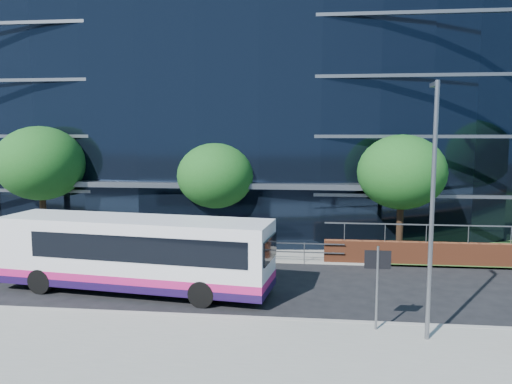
# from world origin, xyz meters

# --- Properties ---
(ground) EXTENTS (200.00, 200.00, 0.00)m
(ground) POSITION_xyz_m (0.00, 0.00, 0.00)
(ground) COLOR black
(ground) RESTS_ON ground
(pavement_near) EXTENTS (80.00, 8.00, 0.15)m
(pavement_near) POSITION_xyz_m (0.00, -5.00, 0.07)
(pavement_near) COLOR gray
(pavement_near) RESTS_ON ground
(kerb) EXTENTS (80.00, 0.25, 0.16)m
(kerb) POSITION_xyz_m (0.00, -1.00, 0.08)
(kerb) COLOR gray
(kerb) RESTS_ON ground
(yellow_line_outer) EXTENTS (80.00, 0.08, 0.01)m
(yellow_line_outer) POSITION_xyz_m (0.00, -0.80, 0.01)
(yellow_line_outer) COLOR gold
(yellow_line_outer) RESTS_ON ground
(yellow_line_inner) EXTENTS (80.00, 0.08, 0.01)m
(yellow_line_inner) POSITION_xyz_m (0.00, -0.65, 0.01)
(yellow_line_inner) COLOR gold
(yellow_line_inner) RESTS_ON ground
(far_forecourt) EXTENTS (50.00, 8.00, 0.10)m
(far_forecourt) POSITION_xyz_m (-6.00, 11.00, 0.05)
(far_forecourt) COLOR gray
(far_forecourt) RESTS_ON ground
(glass_office) EXTENTS (44.00, 23.10, 16.00)m
(glass_office) POSITION_xyz_m (-4.00, 20.85, 8.00)
(glass_office) COLOR black
(glass_office) RESTS_ON ground
(guard_railings) EXTENTS (24.00, 0.05, 1.10)m
(guard_railings) POSITION_xyz_m (-8.00, 7.00, 0.82)
(guard_railings) COLOR slate
(guard_railings) RESTS_ON ground
(street_sign) EXTENTS (0.85, 0.09, 2.80)m
(street_sign) POSITION_xyz_m (4.50, -1.59, 2.15)
(street_sign) COLOR slate
(street_sign) RESTS_ON pavement_near
(tree_far_a) EXTENTS (4.95, 4.95, 6.98)m
(tree_far_a) POSITION_xyz_m (-13.00, 9.00, 4.86)
(tree_far_a) COLOR black
(tree_far_a) RESTS_ON ground
(tree_far_b) EXTENTS (4.29, 4.29, 6.05)m
(tree_far_b) POSITION_xyz_m (-3.00, 9.50, 4.21)
(tree_far_b) COLOR black
(tree_far_b) RESTS_ON ground
(tree_far_c) EXTENTS (4.62, 4.62, 6.51)m
(tree_far_c) POSITION_xyz_m (7.00, 9.00, 4.54)
(tree_far_c) COLOR black
(tree_far_c) RESTS_ON ground
(tree_dist_e) EXTENTS (4.62, 4.62, 6.51)m
(tree_dist_e) POSITION_xyz_m (24.00, 40.00, 4.54)
(tree_dist_e) COLOR black
(tree_dist_e) RESTS_ON ground
(streetlight_east) EXTENTS (0.15, 0.77, 8.00)m
(streetlight_east) POSITION_xyz_m (6.00, -2.17, 4.44)
(streetlight_east) COLOR slate
(streetlight_east) RESTS_ON pavement_near
(city_bus) EXTENTS (11.67, 4.01, 3.10)m
(city_bus) POSITION_xyz_m (-4.80, 1.78, 1.64)
(city_bus) COLOR silver
(city_bus) RESTS_ON ground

